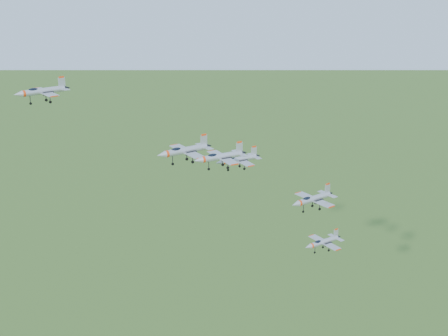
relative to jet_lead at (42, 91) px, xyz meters
name	(u,v)px	position (x,y,z in m)	size (l,w,h in m)	color
jet_lead	(42,91)	(0.00, 0.00, 0.00)	(12.13, 10.16, 3.25)	#9EA2AA
jet_left_high	(184,150)	(23.34, -18.89, -10.93)	(12.87, 10.69, 3.44)	#9EA2AA
jet_right_high	(220,156)	(22.18, -37.00, -6.84)	(10.52, 8.63, 2.82)	#9EA2AA
jet_left_low	(238,159)	(40.27, -10.69, -17.79)	(11.87, 9.76, 3.18)	#9EA2AA
jet_right_low	(313,199)	(45.20, -33.30, -20.45)	(11.61, 9.72, 3.11)	#9EA2AA
jet_trail	(323,242)	(56.68, -22.60, -37.28)	(11.21, 9.32, 3.00)	#9EA2AA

